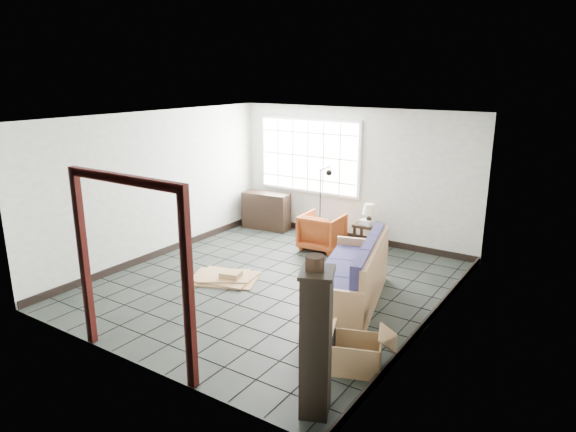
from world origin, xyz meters
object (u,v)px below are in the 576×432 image
Objects in this scene: futon_sofa at (353,281)px; tall_shelf at (316,342)px; side_table at (367,228)px; armchair at (322,230)px.

futon_sofa is 2.56m from tall_shelf.
side_table is 0.33× the size of tall_shelf.
side_table is (0.69, 0.49, 0.02)m from armchair.
tall_shelf is (2.36, -4.25, 0.38)m from armchair.
futon_sofa is 2.43m from armchair.
armchair is 0.85m from side_table.
side_table is (-0.88, 2.34, 0.05)m from futon_sofa.
armchair is 1.55× the size of side_table.
futon_sofa is 4.74× the size of side_table.
side_table is 5.05m from tall_shelf.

